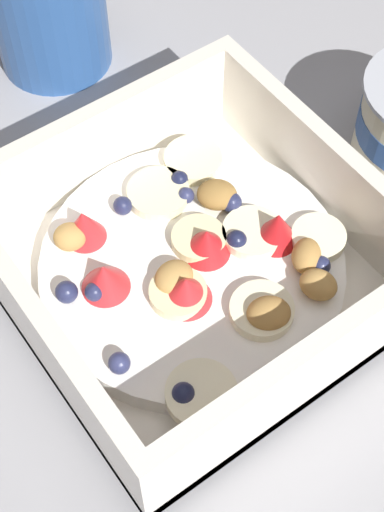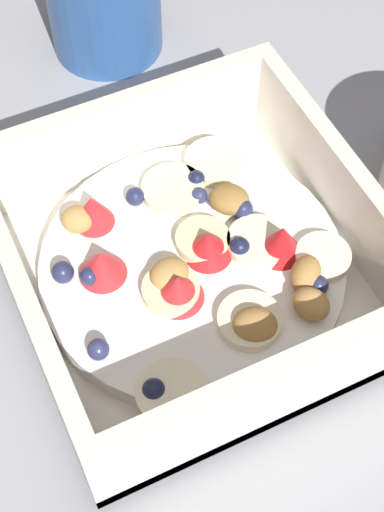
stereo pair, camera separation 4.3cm
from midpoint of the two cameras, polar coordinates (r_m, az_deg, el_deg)
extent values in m
plane|color=#9E9EA3|center=(0.46, -1.15, -2.16)|extent=(2.40, 2.40, 0.00)
cube|color=white|center=(0.46, -2.72, -1.94)|extent=(0.20, 0.20, 0.01)
cube|color=white|center=(0.41, -13.81, -6.28)|extent=(0.20, 0.01, 0.07)
cube|color=white|center=(0.47, 6.80, 5.79)|extent=(0.20, 0.01, 0.07)
cube|color=white|center=(0.48, -9.26, 7.71)|extent=(0.01, 0.18, 0.07)
cube|color=white|center=(0.39, 4.97, -9.20)|extent=(0.01, 0.18, 0.07)
cylinder|color=white|center=(0.44, -2.79, -1.11)|extent=(0.18, 0.18, 0.01)
cylinder|color=#F4EAB7|center=(0.48, -2.53, 6.90)|extent=(0.05, 0.05, 0.01)
cylinder|color=#F7EFC6|center=(0.42, 1.67, -4.62)|extent=(0.04, 0.04, 0.01)
cylinder|color=#F4EAB7|center=(0.46, -5.17, 4.45)|extent=(0.05, 0.05, 0.01)
cylinder|color=#F7EFC6|center=(0.45, 6.58, 1.14)|extent=(0.04, 0.04, 0.01)
cylinder|color=#F7EFC6|center=(0.40, -2.48, -10.41)|extent=(0.04, 0.04, 0.01)
cylinder|color=#F7EFC6|center=(0.45, 1.67, 1.56)|extent=(0.05, 0.05, 0.01)
cylinder|color=beige|center=(0.42, -3.97, -2.98)|extent=(0.05, 0.05, 0.01)
cylinder|color=beige|center=(0.44, -2.58, 0.87)|extent=(0.04, 0.04, 0.01)
cone|color=red|center=(0.45, -10.74, 2.05)|extent=(0.03, 0.03, 0.02)
cone|color=red|center=(0.42, -3.43, -2.69)|extent=(0.04, 0.04, 0.02)
cone|color=red|center=(0.43, -9.38, -1.77)|extent=(0.04, 0.04, 0.02)
cone|color=red|center=(0.44, 3.49, 1.91)|extent=(0.03, 0.03, 0.02)
cone|color=red|center=(0.43, -1.55, 1.00)|extent=(0.03, 0.03, 0.02)
sphere|color=#191E3D|center=(0.44, 0.40, 1.07)|extent=(0.01, 0.01, 0.01)
sphere|color=navy|center=(0.46, -3.14, 4.28)|extent=(0.01, 0.01, 0.01)
sphere|color=#23284C|center=(0.43, -10.11, -2.85)|extent=(0.01, 0.01, 0.01)
sphere|color=navy|center=(0.40, -8.48, -8.08)|extent=(0.01, 0.01, 0.01)
sphere|color=#191E3D|center=(0.47, -3.59, 5.47)|extent=(0.01, 0.01, 0.01)
sphere|color=#23284C|center=(0.45, 0.21, 3.78)|extent=(0.01, 0.01, 0.01)
sphere|color=#191E3D|center=(0.39, -3.85, -10.35)|extent=(0.01, 0.01, 0.01)
sphere|color=#23284C|center=(0.43, -12.11, -2.84)|extent=(0.01, 0.01, 0.01)
sphere|color=#23284C|center=(0.46, -7.85, 3.50)|extent=(0.01, 0.01, 0.01)
sphere|color=#23284C|center=(0.43, 6.64, -0.94)|extent=(0.01, 0.01, 0.01)
ellipsoid|color=tan|center=(0.45, -11.75, 1.19)|extent=(0.02, 0.02, 0.02)
ellipsoid|color=#AD7F42|center=(0.43, 5.62, -0.21)|extent=(0.03, 0.03, 0.02)
ellipsoid|color=tan|center=(0.42, -3.91, -2.22)|extent=(0.02, 0.03, 0.01)
ellipsoid|color=olive|center=(0.46, -0.87, 4.35)|extent=(0.03, 0.03, 0.02)
ellipsoid|color=tan|center=(0.42, 6.43, -2.34)|extent=(0.03, 0.02, 0.02)
ellipsoid|color=#AD7F42|center=(0.41, 2.15, -4.82)|extent=(0.03, 0.03, 0.02)
cylinder|color=#2D5699|center=(0.57, -12.83, 17.33)|extent=(0.08, 0.08, 0.09)
camera|label=1|loc=(0.02, -92.87, -4.34)|focal=54.22mm
camera|label=2|loc=(0.02, 87.13, 4.34)|focal=54.22mm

